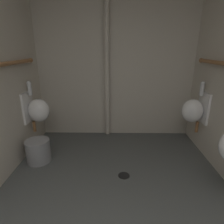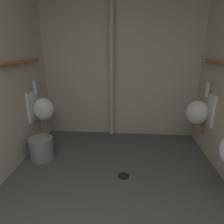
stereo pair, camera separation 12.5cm
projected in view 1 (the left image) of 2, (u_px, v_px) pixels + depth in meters
floor at (115, 205)px, 1.91m from camera, size 2.67×3.38×0.08m
wall_back at (116, 57)px, 3.04m from camera, size 2.67×0.06×2.67m
urinal_left_mid at (37, 110)px, 2.72m from camera, size 0.32×0.30×0.76m
urinal_right_far at (194, 110)px, 2.70m from camera, size 0.32×0.30×0.76m
standpipe_back_wall at (107, 57)px, 2.94m from camera, size 0.07×0.07×2.62m
floor_drain at (124, 175)px, 2.28m from camera, size 0.14×0.14×0.01m
waste_bin at (38, 151)px, 2.54m from camera, size 0.31×0.31×0.31m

